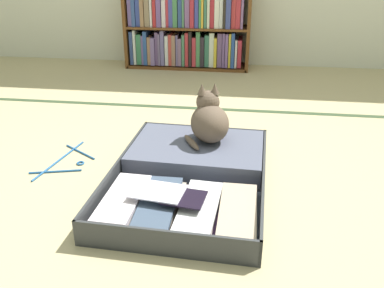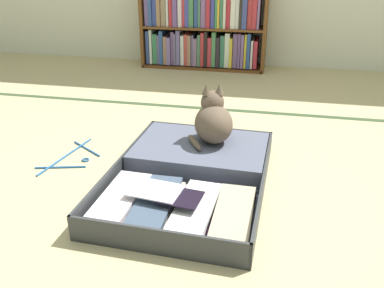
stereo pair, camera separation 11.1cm
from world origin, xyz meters
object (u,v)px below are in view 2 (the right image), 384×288
at_px(bookshelf, 203,29).
at_px(clothes_hanger, 72,157).
at_px(open_suitcase, 192,172).
at_px(black_cat, 213,121).

distance_m(bookshelf, clothes_hanger, 2.10).
xyz_separation_m(bookshelf, open_suitcase, (0.34, -2.14, -0.31)).
relative_size(bookshelf, clothes_hanger, 2.48).
relative_size(bookshelf, open_suitcase, 1.14).
bearing_deg(black_cat, open_suitcase, -103.95).
bearing_deg(clothes_hanger, bookshelf, 80.40).
bearing_deg(bookshelf, open_suitcase, -81.08).
bearing_deg(black_cat, clothes_hanger, -169.49).
bearing_deg(clothes_hanger, open_suitcase, -8.56).
relative_size(open_suitcase, clothes_hanger, 2.18).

